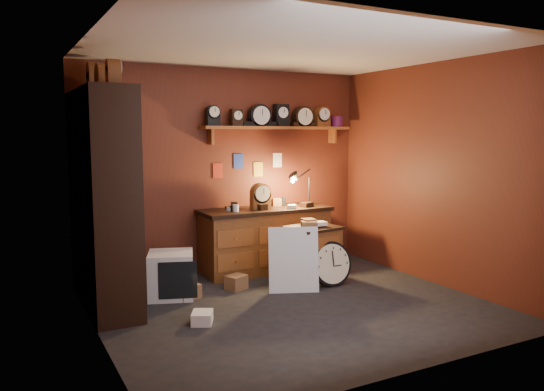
{
  "coord_description": "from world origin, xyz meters",
  "views": [
    {
      "loc": [
        -2.78,
        -4.77,
        1.85
      ],
      "look_at": [
        -0.07,
        0.35,
        1.17
      ],
      "focal_mm": 35.0,
      "sensor_mm": 36.0,
      "label": 1
    }
  ],
  "objects": [
    {
      "name": "room_shell",
      "position": [
        0.04,
        0.11,
        1.72
      ],
      "size": [
        4.02,
        3.62,
        2.71
      ],
      "color": "#602616",
      "rests_on": "ground"
    },
    {
      "name": "mini_fridge",
      "position": [
        -1.06,
        0.93,
        0.26
      ],
      "size": [
        0.63,
        0.65,
        0.51
      ],
      "rotation": [
        0.0,
        0.0,
        -0.34
      ],
      "color": "silver",
      "rests_on": "ground"
    },
    {
      "name": "floor_box_a",
      "position": [
        -0.92,
        0.79,
        0.08
      ],
      "size": [
        0.31,
        0.28,
        0.16
      ],
      "primitive_type": "cube",
      "rotation": [
        0.0,
        0.0,
        0.28
      ],
      "color": "brown",
      "rests_on": "ground"
    },
    {
      "name": "low_cabinet",
      "position": [
        0.7,
        0.72,
        0.38
      ],
      "size": [
        0.68,
        0.6,
        0.79
      ],
      "rotation": [
        0.0,
        0.0,
        0.16
      ],
      "color": "brown",
      "rests_on": "ground"
    },
    {
      "name": "workbench",
      "position": [
        0.42,
        1.47,
        0.47
      ],
      "size": [
        1.78,
        0.66,
        1.36
      ],
      "color": "brown",
      "rests_on": "ground"
    },
    {
      "name": "shelving_unit",
      "position": [
        -1.79,
        0.98,
        1.25
      ],
      "size": [
        0.47,
        1.6,
        2.58
      ],
      "color": "black",
      "rests_on": "ground"
    },
    {
      "name": "floor_box_b",
      "position": [
        -1.05,
        -0.04,
        0.06
      ],
      "size": [
        0.28,
        0.3,
        0.12
      ],
      "primitive_type": "cube",
      "rotation": [
        0.0,
        0.0,
        -0.47
      ],
      "color": "white",
      "rests_on": "ground"
    },
    {
      "name": "floor_box_c",
      "position": [
        -0.29,
        0.85,
        0.08
      ],
      "size": [
        0.28,
        0.26,
        0.17
      ],
      "primitive_type": "cube",
      "rotation": [
        0.0,
        0.0,
        0.39
      ],
      "color": "brown",
      "rests_on": "ground"
    },
    {
      "name": "big_round_clock",
      "position": [
        0.8,
        0.46,
        0.27
      ],
      "size": [
        0.55,
        0.17,
        0.55
      ],
      "color": "black",
      "rests_on": "ground"
    },
    {
      "name": "white_panel",
      "position": [
        0.28,
        0.47,
        0.0
      ],
      "size": [
        0.6,
        0.37,
        0.77
      ],
      "primitive_type": "cube",
      "rotation": [
        -0.17,
        0.0,
        -0.4
      ],
      "color": "silver",
      "rests_on": "ground"
    },
    {
      "name": "floor",
      "position": [
        0.0,
        0.0,
        0.0
      ],
      "size": [
        4.0,
        4.0,
        0.0
      ],
      "primitive_type": "plane",
      "color": "black",
      "rests_on": "ground"
    }
  ]
}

